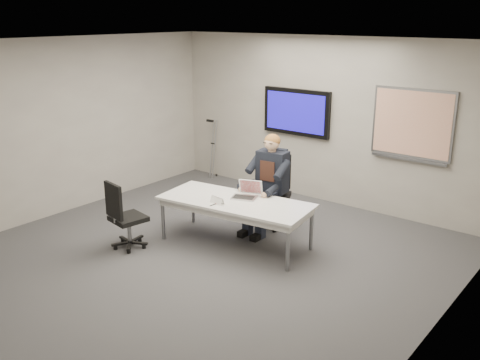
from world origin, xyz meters
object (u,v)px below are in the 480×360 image
Objects in this scene: conference_table at (235,206)px; office_chair_near at (126,228)px; seated_person at (265,194)px; laptop at (247,193)px; office_chair_far at (274,204)px.

office_chair_near is (-1.10, -1.04, -0.28)m from conference_table.
office_chair_near is at bearing -144.57° from conference_table.
seated_person is 3.43× the size of laptop.
seated_person reaches higher than office_chair_near.
laptop is at bearing -110.68° from office_chair_far.
office_chair_far is at bearing 81.59° from conference_table.
conference_table is 2.05× the size of office_chair_far.
conference_table is 5.25× the size of laptop.
laptop is (0.04, 0.21, 0.14)m from conference_table.
office_chair_far reaches higher than laptop.
office_chair_far reaches higher than office_chair_near.
office_chair_far is 1.12× the size of office_chair_near.
conference_table is at bearing -113.63° from office_chair_far.
office_chair_far is at bearing 87.15° from seated_person.
office_chair_far is 0.75× the size of seated_person.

